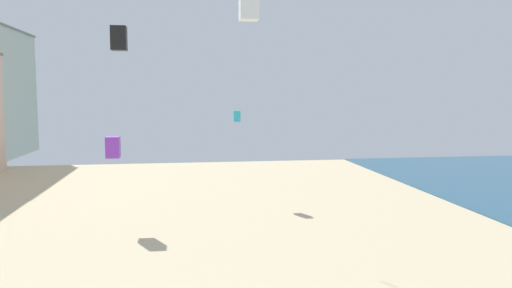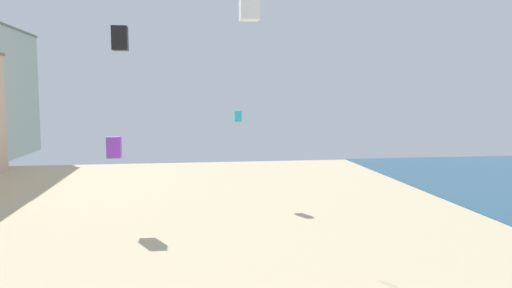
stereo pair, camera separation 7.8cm
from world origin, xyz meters
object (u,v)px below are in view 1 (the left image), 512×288
Objects in this scene: kite_black_box_2 at (119,38)px; kite_cyan_box at (237,116)px; kite_purple_box at (113,147)px; kite_white_box at (249,5)px.

kite_black_box_2 reaches higher than kite_cyan_box.
kite_purple_box is 12.09m from kite_cyan_box.
kite_white_box is (7.87, -11.68, 7.71)m from kite_purple_box.
kite_black_box_2 is at bearing -24.25° from kite_purple_box.
kite_black_box_2 is at bearing 122.45° from kite_white_box.
kite_white_box is 1.47× the size of kite_cyan_box.
kite_white_box reaches higher than kite_purple_box.
kite_white_box is at bearing -56.02° from kite_purple_box.
kite_white_box is (7.25, -11.40, 0.37)m from kite_black_box_2.
kite_purple_box is 1.55× the size of kite_cyan_box.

